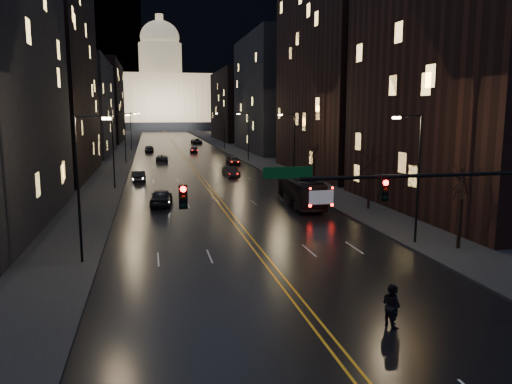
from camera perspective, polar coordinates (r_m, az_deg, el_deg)
ground at (r=23.46m, az=5.92°, el=-13.68°), size 900.00×900.00×0.00m
road at (r=150.97m, az=-9.45°, el=5.58°), size 20.00×320.00×0.02m
sidewalk_left at (r=150.99m, az=-14.79°, el=5.43°), size 8.00×320.00×0.16m
sidewalk_right at (r=152.24m, az=-4.16°, el=5.74°), size 8.00×320.00×0.16m
center_line at (r=150.97m, az=-9.45°, el=5.59°), size 0.62×320.00×0.01m
building_left_mid at (r=76.05m, az=-23.30°, el=12.13°), size 12.00×30.00×28.00m
building_left_far at (r=113.45m, az=-19.46°, el=9.10°), size 12.00×34.00×20.00m
building_left_dist at (r=161.20m, az=-17.32°, el=9.78°), size 12.00×40.00×24.00m
building_right_near at (r=49.23m, az=22.88°, el=11.84°), size 12.00×26.00×24.00m
building_right_tall at (r=76.46m, az=9.81°, el=16.47°), size 12.00×30.00×38.00m
building_right_mid at (r=115.99m, az=1.90°, el=11.08°), size 12.00×34.00×26.00m
building_right_dist at (r=162.94m, az=-2.22°, el=9.82°), size 12.00×40.00×22.00m
mountain_ridge at (r=407.13m, az=-5.53°, el=17.00°), size 520.00×60.00×130.00m
capitol at (r=270.75m, az=-10.75°, el=10.70°), size 90.00×50.00×58.50m
traffic_signal at (r=24.47m, az=19.41°, el=-0.74°), size 17.29×0.45×7.00m
streetlamp_right_near at (r=35.47m, az=17.83°, el=2.24°), size 2.13×0.25×9.00m
streetlamp_left_near at (r=31.07m, az=-19.37°, el=1.23°), size 2.13×0.25×9.00m
streetlamp_right_mid at (r=63.18m, az=4.21°, el=5.50°), size 2.13×0.25×9.00m
streetlamp_left_mid at (r=60.81m, az=-15.84°, el=5.03°), size 2.13×0.25×9.00m
streetlamp_right_far at (r=92.33m, az=-1.01°, el=6.67°), size 2.13×0.25×9.00m
streetlamp_left_far at (r=90.73m, az=-14.63°, el=6.33°), size 2.13×0.25×9.00m
streetlamp_right_dist at (r=121.89m, az=-3.73°, el=7.25°), size 2.13×0.25×9.00m
streetlamp_left_dist at (r=120.68m, az=-14.02°, el=6.98°), size 2.13×0.25×9.00m
tree_right_near at (r=35.02m, az=22.51°, el=0.97°), size 2.40×2.40×6.65m
tree_right_mid at (r=47.14m, az=12.89°, el=3.37°), size 2.40×2.40×6.65m
tree_right_far at (r=61.96m, az=6.67°, el=4.87°), size 2.40×2.40×6.65m
bus at (r=48.98m, az=5.13°, el=0.18°), size 3.15×10.76×2.96m
oncoming_car_a at (r=49.53m, az=-10.78°, el=-0.60°), size 2.51×5.11×1.68m
oncoming_car_b at (r=66.87m, az=-13.29°, el=1.75°), size 1.97×4.69×1.51m
oncoming_car_c at (r=93.40m, az=-10.71°, el=3.81°), size 2.29×4.76×1.31m
oncoming_car_d at (r=116.90m, az=-12.10°, el=4.85°), size 2.16×5.05×1.45m
receding_car_a at (r=69.84m, az=-2.87°, el=2.28°), size 1.93×4.63×1.49m
receding_car_b at (r=86.01m, az=-2.65°, el=3.60°), size 2.09×4.68×1.56m
receding_car_c at (r=113.31m, az=-7.10°, el=4.81°), size 2.22×4.59×1.29m
receding_car_d at (r=144.02m, az=-6.80°, el=5.78°), size 3.09×5.80×1.55m
pedestrian_a at (r=22.61m, az=15.56°, el=-12.47°), size 0.62×0.75×1.77m
pedestrian_b at (r=22.52m, az=15.20°, el=-12.38°), size 0.76×1.03×1.89m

